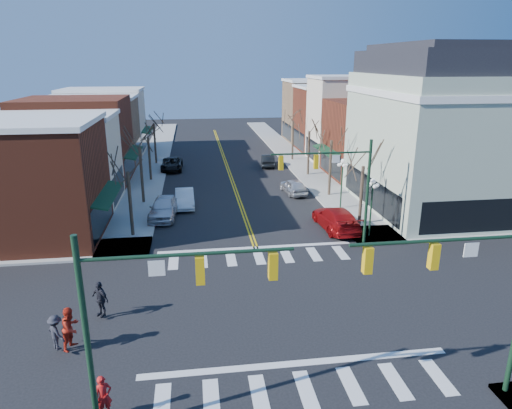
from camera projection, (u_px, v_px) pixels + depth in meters
name	position (u px, v px, depth m)	size (l,w,h in m)	color
ground	(277.00, 307.00, 23.24)	(160.00, 160.00, 0.00)	black
sidewalk_left	(141.00, 199.00, 40.96)	(3.50, 70.00, 0.15)	#9E9B93
sidewalk_right	(329.00, 192.00, 43.26)	(3.50, 70.00, 0.15)	#9E9B93
bldg_left_brick_a	(23.00, 183.00, 31.11)	(10.00, 8.50, 8.00)	maroon
bldg_left_stucco_a	(55.00, 163.00, 38.50)	(10.00, 7.00, 7.50)	beige
bldg_left_brick_b	(77.00, 141.00, 45.91)	(10.00, 9.00, 8.50)	maroon
bldg_left_tan	(94.00, 132.00, 53.80)	(10.00, 7.50, 7.80)	#906F4F
bldg_left_stucco_b	(105.00, 122.00, 61.06)	(10.00, 8.00, 8.20)	beige
bldg_right_brick_a	(377.00, 139.00, 48.39)	(10.00, 8.50, 8.00)	maroon
bldg_right_stucco	(353.00, 121.00, 55.41)	(10.00, 7.00, 10.00)	beige
bldg_right_brick_b	(334.00, 120.00, 62.71)	(10.00, 8.00, 8.50)	maroon
bldg_right_tan	(319.00, 112.00, 70.19)	(10.00, 8.00, 9.00)	#906F4F
victorian_corner	(445.00, 129.00, 37.09)	(12.25, 14.25, 13.30)	#A6B59D
traffic_mast_near_left	(146.00, 307.00, 14.11)	(6.60, 0.28, 7.20)	#14331E
traffic_mast_near_right	(477.00, 284.00, 15.56)	(6.60, 0.28, 7.20)	#14331E
traffic_mast_far_right	(341.00, 178.00, 29.54)	(6.60, 0.28, 7.20)	#14331E
lamppost_corner	(372.00, 198.00, 31.45)	(0.36, 0.36, 4.33)	#14331E
lamppost_midblock	(342.00, 175.00, 37.59)	(0.36, 0.36, 4.33)	#14331E
tree_left_a	(130.00, 205.00, 31.82)	(0.24, 0.24, 4.76)	#382B21
tree_left_b	(142.00, 176.00, 39.33)	(0.24, 0.24, 5.04)	#382B21
tree_left_c	(150.00, 159.00, 46.96)	(0.24, 0.24, 4.55)	#382B21
tree_left_d	(155.00, 144.00, 54.46)	(0.24, 0.24, 4.90)	#382B21
tree_right_a	(361.00, 196.00, 34.04)	(0.24, 0.24, 4.62)	#382B21
tree_right_b	(330.00, 169.00, 41.51)	(0.24, 0.24, 5.18)	#382B21
tree_right_c	(308.00, 154.00, 49.12)	(0.24, 0.24, 4.83)	#382B21
tree_right_d	(293.00, 141.00, 56.65)	(0.24, 0.24, 4.97)	#382B21
car_left_near	(164.00, 208.00, 36.20)	(2.01, 5.00, 1.71)	silver
car_left_mid	(185.00, 198.00, 39.07)	(1.54, 4.43, 1.46)	white
car_left_far	(172.00, 164.00, 52.11)	(2.30, 5.00, 1.39)	black
car_right_near	(336.00, 218.00, 33.79)	(2.29, 5.64, 1.64)	#9A0E0F
car_right_mid	(294.00, 186.00, 42.82)	(1.69, 4.20, 1.43)	silver
car_right_far	(268.00, 160.00, 54.04)	(1.48, 4.25, 1.40)	black
pedestrian_red_a	(104.00, 397.00, 15.72)	(0.57, 0.37, 1.57)	red
pedestrian_red_b	(71.00, 328.00, 19.43)	(0.94, 0.73, 1.93)	#B02112
pedestrian_dark_a	(100.00, 299.00, 21.93)	(1.06, 0.44, 1.81)	black
pedestrian_dark_b	(56.00, 332.00, 19.40)	(1.03, 0.59, 1.59)	#21222A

